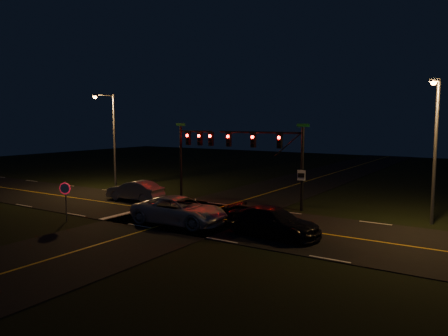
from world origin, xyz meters
The scene contains 12 objects.
ground centered at (0.00, 0.00, 0.00)m, with size 120.00×120.00×0.00m, color black.
road_ew centered at (0.00, 0.00, 0.02)m, with size 120.00×9.00×0.04m, color black.
road_ns centered at (0.00, 0.00, 0.02)m, with size 8.00×120.00×0.04m, color black.
lane_markings centered at (0.24, -0.10, 0.04)m, with size 120.00×120.00×0.01m.
streetlight_nw centered at (-14.00, 5.64, 5.34)m, with size 0.50×2.46×9.00m.
streetlight_ne centered at (14.00, 5.64, 5.34)m, with size 0.50×2.46×9.00m.
signal_mast_ne centered at (3.14, 5.49, 4.35)m, with size 7.47×0.41×6.26m.
signal_mast_nw centered at (-4.39, 5.49, 4.26)m, with size 3.77×0.41×6.26m.
stop_sign centered at (-6.00, -5.83, 1.84)m, with size 0.75×0.33×2.55m.
pickup_white centered at (0.72, -2.54, 0.85)m, with size 6.33×3.31×1.70m, color #B2B2B6.
suv_dark centered at (6.94, -1.99, 0.80)m, with size 5.63×2.56×1.60m, color black.
sedan_silver centered at (-7.40, 1.89, 0.80)m, with size 4.94×2.03×1.59m, color gray.
Camera 1 is at (17.53, -23.59, 6.46)m, focal length 35.00 mm.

